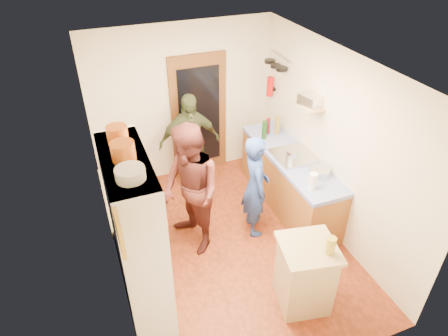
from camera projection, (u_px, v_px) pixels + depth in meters
floor at (228, 244)px, 5.66m from camera, size 3.00×4.00×0.02m
ceiling at (230, 64)px, 4.20m from camera, size 3.00×4.00×0.02m
wall_back at (183, 103)px, 6.49m from camera, size 3.00×0.02×2.60m
wall_front at (318, 290)px, 3.38m from camera, size 3.00×0.02×2.60m
wall_left at (105, 194)px, 4.48m from camera, size 0.02×4.00×2.60m
wall_right at (333, 145)px, 5.39m from camera, size 0.02×4.00×2.60m
door_frame at (199, 116)px, 6.67m from camera, size 0.95×0.06×2.10m
door_glass at (200, 117)px, 6.64m from camera, size 0.70×0.02×1.70m
hutch_body at (139, 251)px, 4.03m from camera, size 0.40×1.20×2.20m
hutch_top_shelf at (125, 161)px, 3.43m from camera, size 0.40×1.14×0.04m
plate_stack at (130, 174)px, 3.15m from camera, size 0.24×0.24×0.10m
orange_pot_a at (123, 151)px, 3.37m from camera, size 0.21×0.21×0.17m
orange_pot_b at (117, 135)px, 3.60m from camera, size 0.19×0.19×0.17m
left_counter_base at (134, 222)px, 5.41m from camera, size 0.60×1.40×0.85m
left_counter_top at (130, 195)px, 5.15m from camera, size 0.64×1.44×0.05m
toaster at (140, 210)px, 4.75m from camera, size 0.24×0.19×0.16m
kettle at (127, 195)px, 4.97m from camera, size 0.18×0.18×0.18m
orange_bowl at (134, 186)px, 5.21m from camera, size 0.22×0.22×0.08m
chopping_board at (123, 168)px, 5.62m from camera, size 0.33×0.26×0.02m
right_counter_base at (289, 182)px, 6.17m from camera, size 0.60×2.20×0.84m
right_counter_top at (291, 158)px, 5.92m from camera, size 0.62×2.22×0.06m
hob at (293, 156)px, 5.86m from camera, size 0.55×0.58×0.04m
pot_on_hob at (293, 154)px, 5.74m from camera, size 0.20×0.20×0.13m
bottle_a at (264, 130)px, 6.26m from camera, size 0.09×0.09×0.30m
bottle_b at (268, 126)px, 6.41m from camera, size 0.07×0.07×0.26m
bottle_c at (278, 125)px, 6.37m from camera, size 0.09×0.09×0.32m
paper_towel at (313, 181)px, 5.17m from camera, size 0.12×0.12×0.24m
mixing_bowl at (319, 172)px, 5.46m from camera, size 0.29×0.29×0.11m
island_base at (304, 276)px, 4.61m from camera, size 0.64×0.64×0.86m
island_top at (309, 248)px, 4.36m from camera, size 0.73×0.73×0.05m
cutting_board at (303, 245)px, 4.38m from camera, size 0.40×0.34×0.02m
oil_jar at (331, 245)px, 4.21m from camera, size 0.12×0.12×0.21m
pan_rail at (280, 56)px, 6.13m from camera, size 0.02×0.65×0.02m
pan_hang_a at (282, 69)px, 6.05m from camera, size 0.18×0.18×0.05m
pan_hang_b at (275, 66)px, 6.22m from camera, size 0.16×0.16×0.05m
pan_hang_c at (270, 61)px, 6.37m from camera, size 0.17×0.17×0.05m
wall_shelf at (310, 106)px, 5.47m from camera, size 0.26×0.42×0.03m
radio at (310, 100)px, 5.42m from camera, size 0.28×0.34×0.15m
ext_bracket at (273, 89)px, 6.61m from camera, size 0.06×0.10×0.04m
fire_extinguisher at (270, 86)px, 6.56m from camera, size 0.11×0.11×0.32m
picture_frame at (120, 234)px, 2.87m from camera, size 0.03×0.25×0.30m
person_hob at (258, 187)px, 5.48m from camera, size 0.48×0.63×1.54m
person_left at (191, 188)px, 5.20m from camera, size 0.88×1.03×1.85m
person_back at (190, 143)px, 6.34m from camera, size 1.00×0.46×1.68m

